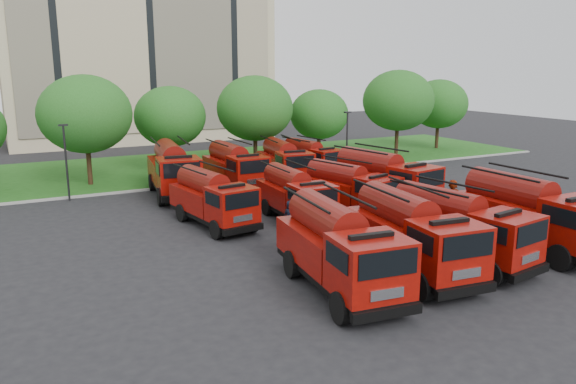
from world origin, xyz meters
The scene contains 30 objects.
ground centered at (0.00, 0.00, 0.00)m, with size 140.00×140.00×0.00m, color black.
lawn centered at (0.00, 26.00, 0.06)m, with size 70.00×16.00×0.12m, color #174412.
curb centered at (0.00, 17.90, 0.07)m, with size 70.00×0.30×0.14m, color gray.
apartment_building centered at (2.00, 47.94, 12.50)m, with size 30.00×14.18×25.00m.
tree_2 centered at (-8.00, 21.50, 5.35)m, with size 6.72×6.72×8.22m.
tree_3 centered at (-1.00, 24.00, 4.68)m, with size 5.88×5.88×7.19m.
tree_4 centered at (6.00, 22.50, 5.22)m, with size 6.55×6.55×8.01m.
tree_5 centered at (13.00, 23.50, 4.35)m, with size 5.46×5.46×6.68m.
tree_6 centered at (21.00, 22.00, 5.49)m, with size 6.89×6.89×8.42m.
tree_7 centered at (28.00, 24.00, 4.82)m, with size 6.05×6.05×7.39m.
lamp_post_0 centered at (-10.00, 17.20, 2.90)m, with size 0.60×0.25×5.11m.
lamp_post_1 centered at (12.00, 17.20, 2.90)m, with size 0.60×0.25×5.11m.
fire_truck_0 centered at (-2.27, -3.94, 1.76)m, with size 3.51×7.92×3.49m.
fire_truck_1 centered at (1.52, -3.78, 1.74)m, with size 3.46×7.85×3.46m.
fire_truck_2 centered at (4.26, -3.72, 1.67)m, with size 3.58×7.60×3.32m.
fire_truck_3 centered at (8.82, -3.78, 1.79)m, with size 2.92×7.84×3.56m.
fire_truck_4 centered at (-3.52, 7.23, 1.55)m, with size 3.25×7.02×3.08m.
fire_truck_5 centered at (1.13, 6.10, 1.50)m, with size 2.59×6.64×2.99m.
fire_truck_6 centered at (4.78, 5.95, 1.53)m, with size 3.88×7.01×3.03m.
fire_truck_7 centered at (7.65, 6.39, 1.76)m, with size 3.98×8.04×3.50m.
fire_truck_8 centered at (-3.32, 15.62, 1.80)m, with size 3.70×8.12×3.57m.
fire_truck_9 centered at (1.15, 15.39, 1.65)m, with size 2.73×7.23×3.27m.
fire_truck_10 centered at (5.38, 15.76, 1.61)m, with size 3.37×7.31×3.21m.
fire_truck_11 centered at (8.52, 17.25, 1.45)m, with size 2.97×6.57×2.89m.
firefighter_0 centered at (5.39, -6.34, 0.00)m, with size 0.66×0.48×1.81m, color maroon.
firefighter_1 centered at (3.50, -5.85, 0.00)m, with size 0.86×0.47×1.77m, color maroon.
firefighter_2 centered at (8.32, -0.98, 0.00)m, with size 1.09×0.62×1.86m, color maroon.
firefighter_3 centered at (10.31, -0.20, 0.00)m, with size 1.04×0.53×1.60m, color black.
firefighter_4 centered at (-0.23, 4.04, 0.00)m, with size 0.86×0.56×1.76m, color black.
firefighter_5 centered at (10.85, 3.54, 0.00)m, with size 1.81×0.78×1.95m, color maroon.
Camera 1 is at (-13.82, -21.83, 8.86)m, focal length 35.00 mm.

